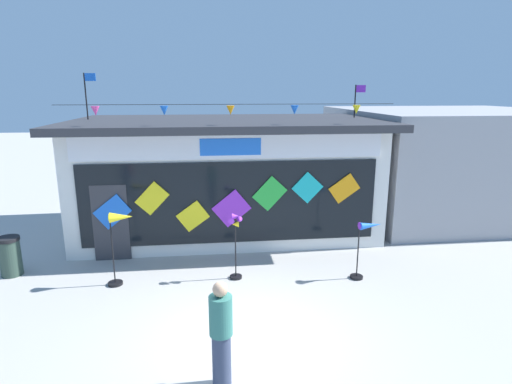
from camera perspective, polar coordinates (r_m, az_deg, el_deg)
ground_plane at (r=7.88m, az=-1.55°, el=-19.28°), size 80.00×80.00×0.00m
kite_shop_building at (r=13.03m, az=-4.03°, el=2.49°), size 9.00×5.35×4.80m
wind_spinner_far_left at (r=9.68m, az=-18.27°, el=-5.18°), size 0.66×0.33×1.71m
wind_spinner_left at (r=9.57m, az=-2.84°, el=-6.33°), size 0.33×0.29×1.61m
wind_spinner_center_left at (r=9.95m, az=14.92°, el=-6.30°), size 0.70×0.30×1.38m
person_near_camera at (r=6.37m, az=-4.82°, el=-18.93°), size 0.34×0.34×1.68m
trash_bin at (r=11.53m, az=-30.73°, el=-7.58°), size 0.52×0.52×0.95m
neighbour_building at (r=17.19m, az=25.02°, el=4.16°), size 7.68×7.60×3.63m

